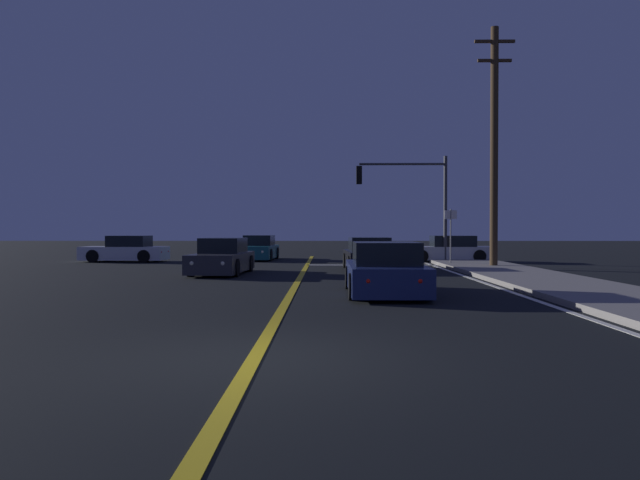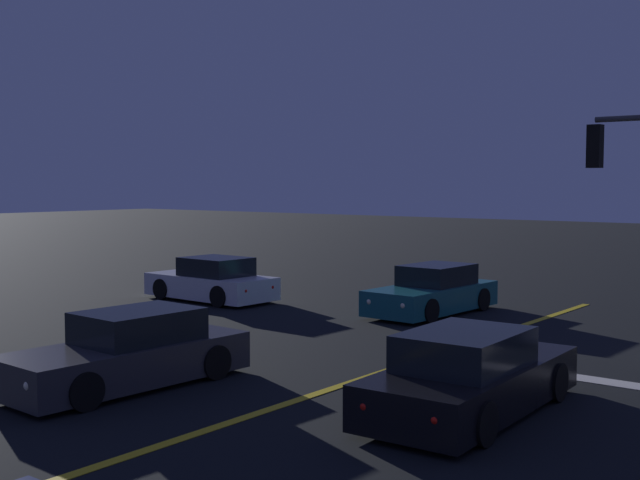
{
  "view_description": "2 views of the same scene",
  "coord_description": "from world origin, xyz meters",
  "px_view_note": "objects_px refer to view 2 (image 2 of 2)",
  "views": [
    {
      "loc": [
        0.94,
        -7.72,
        1.66
      ],
      "look_at": [
        0.65,
        16.09,
        1.24
      ],
      "focal_mm": 33.97,
      "sensor_mm": 36.0,
      "label": 1
    },
    {
      "loc": [
        8.47,
        5.59,
        3.62
      ],
      "look_at": [
        -1.97,
        19.02,
        2.42
      ],
      "focal_mm": 45.7,
      "sensor_mm": 36.0,
      "label": 2
    }
  ],
  "objects_px": {
    "car_mid_block_white": "(212,282)",
    "car_parked_curb_black": "(470,377)",
    "car_lead_oncoming_charcoal": "(129,354)",
    "car_side_waiting_teal": "(433,292)"
  },
  "relations": [
    {
      "from": "car_mid_block_white",
      "to": "car_parked_curb_black",
      "type": "distance_m",
      "value": 13.56
    },
    {
      "from": "car_lead_oncoming_charcoal",
      "to": "car_side_waiting_teal",
      "type": "xyz_separation_m",
      "value": [
        0.19,
        10.4,
        -0.0
      ]
    },
    {
      "from": "car_mid_block_white",
      "to": "car_side_waiting_teal",
      "type": "bearing_deg",
      "value": -70.94
    },
    {
      "from": "car_lead_oncoming_charcoal",
      "to": "car_side_waiting_teal",
      "type": "relative_size",
      "value": 1.02
    },
    {
      "from": "car_side_waiting_teal",
      "to": "car_lead_oncoming_charcoal",
      "type": "bearing_deg",
      "value": 91.33
    },
    {
      "from": "car_parked_curb_black",
      "to": "car_lead_oncoming_charcoal",
      "type": "bearing_deg",
      "value": -160.9
    },
    {
      "from": "car_mid_block_white",
      "to": "car_lead_oncoming_charcoal",
      "type": "relative_size",
      "value": 0.94
    },
    {
      "from": "car_parked_curb_black",
      "to": "car_side_waiting_teal",
      "type": "relative_size",
      "value": 1.05
    },
    {
      "from": "car_lead_oncoming_charcoal",
      "to": "car_parked_curb_black",
      "type": "bearing_deg",
      "value": -156.18
    },
    {
      "from": "car_lead_oncoming_charcoal",
      "to": "car_parked_curb_black",
      "type": "distance_m",
      "value": 6.02
    }
  ]
}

